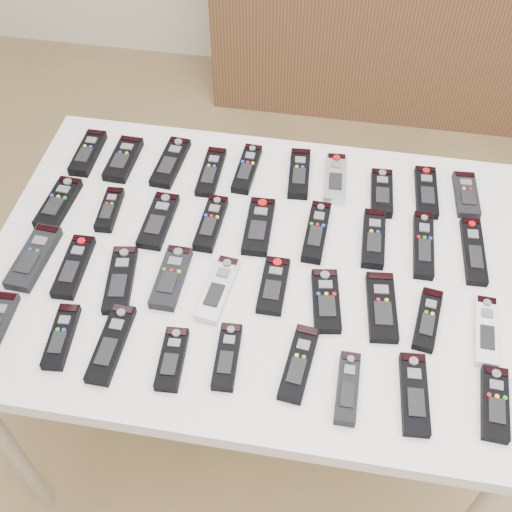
% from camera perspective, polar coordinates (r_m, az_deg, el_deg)
% --- Properties ---
extents(ground, '(4.00, 4.00, 0.00)m').
position_cam_1_polar(ground, '(2.13, 3.11, -15.08)').
color(ground, olive).
rests_on(ground, ground).
extents(table, '(1.25, 0.88, 0.78)m').
position_cam_1_polar(table, '(1.53, -0.00, -1.86)').
color(table, white).
rests_on(table, ground).
extents(sideboard, '(1.65, 0.38, 0.83)m').
position_cam_1_polar(sideboard, '(3.08, 12.83, 19.55)').
color(sideboard, '#4D2E1F').
rests_on(sideboard, ground).
extents(remote_0, '(0.05, 0.16, 0.02)m').
position_cam_1_polar(remote_0, '(1.79, -14.72, 8.86)').
color(remote_0, black).
rests_on(remote_0, table).
extents(remote_1, '(0.07, 0.16, 0.02)m').
position_cam_1_polar(remote_1, '(1.75, -11.71, 8.43)').
color(remote_1, black).
rests_on(remote_1, table).
extents(remote_2, '(0.07, 0.18, 0.02)m').
position_cam_1_polar(remote_2, '(1.72, -7.60, 8.26)').
color(remote_2, black).
rests_on(remote_2, table).
extents(remote_3, '(0.05, 0.17, 0.02)m').
position_cam_1_polar(remote_3, '(1.69, -4.02, 7.48)').
color(remote_3, black).
rests_on(remote_3, table).
extents(remote_4, '(0.05, 0.17, 0.02)m').
position_cam_1_polar(remote_4, '(1.69, -0.81, 7.77)').
color(remote_4, black).
rests_on(remote_4, table).
extents(remote_5, '(0.06, 0.17, 0.02)m').
position_cam_1_polar(remote_5, '(1.68, 3.86, 7.33)').
color(remote_5, black).
rests_on(remote_5, table).
extents(remote_6, '(0.06, 0.17, 0.02)m').
position_cam_1_polar(remote_6, '(1.67, 7.06, 6.84)').
color(remote_6, '#B7B7BC').
rests_on(remote_6, table).
extents(remote_7, '(0.06, 0.16, 0.02)m').
position_cam_1_polar(remote_7, '(1.65, 11.11, 5.52)').
color(remote_7, black).
rests_on(remote_7, table).
extents(remote_8, '(0.06, 0.17, 0.02)m').
position_cam_1_polar(remote_8, '(1.68, 14.90, 5.52)').
color(remote_8, black).
rests_on(remote_8, table).
extents(remote_9, '(0.06, 0.15, 0.02)m').
position_cam_1_polar(remote_9, '(1.71, 18.18, 5.20)').
color(remote_9, black).
rests_on(remote_9, table).
extents(remote_10, '(0.07, 0.17, 0.02)m').
position_cam_1_polar(remote_10, '(1.67, -17.16, 4.50)').
color(remote_10, black).
rests_on(remote_10, table).
extents(remote_11, '(0.05, 0.14, 0.02)m').
position_cam_1_polar(remote_11, '(1.63, -12.88, 4.05)').
color(remote_11, black).
rests_on(remote_11, table).
extents(remote_12, '(0.06, 0.18, 0.02)m').
position_cam_1_polar(remote_12, '(1.58, -8.67, 3.13)').
color(remote_12, black).
rests_on(remote_12, table).
extents(remote_13, '(0.05, 0.17, 0.02)m').
position_cam_1_polar(remote_13, '(1.56, -4.02, 2.93)').
color(remote_13, black).
rests_on(remote_13, table).
extents(remote_14, '(0.07, 0.18, 0.02)m').
position_cam_1_polar(remote_14, '(1.55, 0.24, 2.66)').
color(remote_14, black).
rests_on(remote_14, table).
extents(remote_15, '(0.05, 0.18, 0.02)m').
position_cam_1_polar(remote_15, '(1.54, 5.39, 2.16)').
color(remote_15, black).
rests_on(remote_15, table).
extents(remote_16, '(0.05, 0.17, 0.02)m').
position_cam_1_polar(remote_16, '(1.54, 10.41, 1.54)').
color(remote_16, black).
rests_on(remote_16, table).
extents(remote_17, '(0.05, 0.20, 0.02)m').
position_cam_1_polar(remote_17, '(1.56, 14.66, 0.98)').
color(remote_17, black).
rests_on(remote_17, table).
extents(remote_18, '(0.06, 0.20, 0.02)m').
position_cam_1_polar(remote_18, '(1.58, 18.77, 0.44)').
color(remote_18, black).
rests_on(remote_18, table).
extents(remote_19, '(0.07, 0.19, 0.02)m').
position_cam_1_polar(remote_19, '(1.57, -19.15, -0.11)').
color(remote_19, black).
rests_on(remote_19, table).
extents(remote_20, '(0.06, 0.18, 0.02)m').
position_cam_1_polar(remote_20, '(1.52, -15.90, -0.91)').
color(remote_20, black).
rests_on(remote_20, table).
extents(remote_21, '(0.08, 0.19, 0.02)m').
position_cam_1_polar(remote_21, '(1.47, -11.96, -2.07)').
color(remote_21, black).
rests_on(remote_21, table).
extents(remote_22, '(0.06, 0.17, 0.02)m').
position_cam_1_polar(remote_22, '(1.46, -7.55, -1.90)').
color(remote_22, black).
rests_on(remote_22, table).
extents(remote_23, '(0.07, 0.18, 0.02)m').
position_cam_1_polar(remote_23, '(1.43, -3.40, -2.94)').
color(remote_23, '#B7B7BC').
rests_on(remote_23, table).
extents(remote_24, '(0.06, 0.15, 0.02)m').
position_cam_1_polar(remote_24, '(1.43, 1.56, -2.63)').
color(remote_24, black).
rests_on(remote_24, table).
extents(remote_25, '(0.08, 0.17, 0.02)m').
position_cam_1_polar(remote_25, '(1.42, 6.24, -3.97)').
color(remote_25, black).
rests_on(remote_25, table).
extents(remote_26, '(0.08, 0.18, 0.02)m').
position_cam_1_polar(remote_26, '(1.43, 11.11, -4.46)').
color(remote_26, black).
rests_on(remote_26, table).
extents(remote_27, '(0.07, 0.16, 0.02)m').
position_cam_1_polar(remote_27, '(1.43, 15.01, -5.47)').
color(remote_27, black).
rests_on(remote_27, table).
extents(remote_28, '(0.05, 0.17, 0.02)m').
position_cam_1_polar(remote_28, '(1.45, 19.76, -6.27)').
color(remote_28, silver).
rests_on(remote_28, table).
extents(remote_30, '(0.06, 0.16, 0.02)m').
position_cam_1_polar(remote_30, '(1.42, -16.92, -6.86)').
color(remote_30, black).
rests_on(remote_30, table).
extents(remote_31, '(0.05, 0.19, 0.02)m').
position_cam_1_polar(remote_31, '(1.38, -12.75, -7.61)').
color(remote_31, black).
rests_on(remote_31, table).
extents(remote_32, '(0.06, 0.14, 0.02)m').
position_cam_1_polar(remote_32, '(1.34, -7.48, -9.06)').
color(remote_32, black).
rests_on(remote_32, table).
extents(remote_33, '(0.05, 0.15, 0.02)m').
position_cam_1_polar(remote_33, '(1.33, -2.58, -8.92)').
color(remote_33, black).
rests_on(remote_33, table).
extents(remote_34, '(0.07, 0.18, 0.02)m').
position_cam_1_polar(remote_34, '(1.33, 3.84, -9.49)').
color(remote_34, black).
rests_on(remote_34, table).
extents(remote_35, '(0.04, 0.15, 0.02)m').
position_cam_1_polar(remote_35, '(1.31, 8.14, -11.53)').
color(remote_35, black).
rests_on(remote_35, table).
extents(remote_36, '(0.06, 0.18, 0.02)m').
position_cam_1_polar(remote_36, '(1.33, 13.89, -11.81)').
color(remote_36, black).
rests_on(remote_36, table).
extents(remote_37, '(0.06, 0.16, 0.02)m').
position_cam_1_polar(remote_37, '(1.36, 20.47, -12.18)').
color(remote_37, black).
rests_on(remote_37, table).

